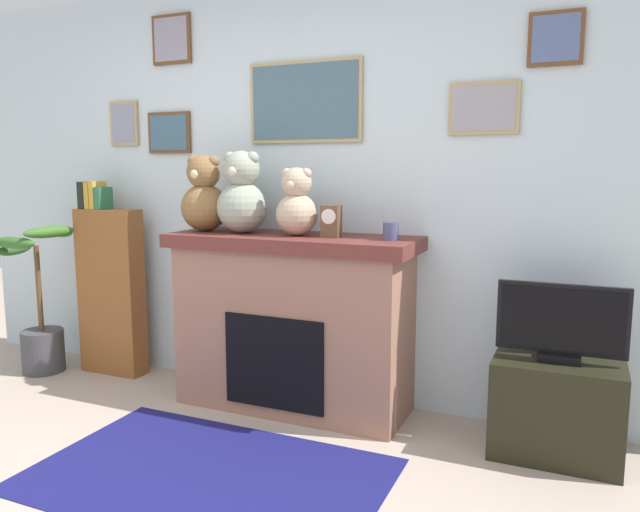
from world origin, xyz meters
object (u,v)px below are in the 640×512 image
(potted_plant, at_px, (40,316))
(teddy_bear_tan, at_px, (204,197))
(tv_stand, at_px, (556,408))
(mantel_clock, at_px, (331,221))
(teddy_bear_grey, at_px, (297,205))
(fireplace, at_px, (293,321))
(candle_jar, at_px, (391,231))
(bookshelf, at_px, (111,288))
(television, at_px, (561,324))
(teddy_bear_cream, at_px, (242,196))

(potted_plant, bearing_deg, teddy_bear_tan, 5.74)
(tv_stand, distance_m, mantel_clock, 1.53)
(potted_plant, height_order, teddy_bear_grey, teddy_bear_grey)
(fireplace, bearing_deg, tv_stand, -1.81)
(potted_plant, xyz_separation_m, teddy_bear_grey, (1.95, 0.13, 0.82))
(candle_jar, bearing_deg, bookshelf, 178.03)
(fireplace, relative_size, candle_jar, 14.98)
(teddy_bear_tan, bearing_deg, tv_stand, -0.79)
(television, relative_size, teddy_bear_grey, 1.55)
(fireplace, relative_size, mantel_clock, 8.19)
(bookshelf, xyz_separation_m, teddy_bear_tan, (0.85, -0.07, 0.65))
(mantel_clock, bearing_deg, teddy_bear_tan, 179.96)
(mantel_clock, bearing_deg, teddy_bear_grey, 179.82)
(fireplace, bearing_deg, television, -1.86)
(candle_jar, distance_m, teddy_bear_tan, 1.21)
(tv_stand, bearing_deg, teddy_bear_cream, 179.10)
(teddy_bear_cream, distance_m, teddy_bear_grey, 0.37)
(television, height_order, mantel_clock, mantel_clock)
(teddy_bear_cream, bearing_deg, bookshelf, 176.37)
(candle_jar, bearing_deg, potted_plant, -176.98)
(bookshelf, xyz_separation_m, mantel_clock, (1.70, -0.07, 0.53))
(mantel_clock, bearing_deg, potted_plant, -176.53)
(fireplace, relative_size, tv_stand, 2.42)
(bookshelf, distance_m, tv_stand, 2.97)
(tv_stand, height_order, teddy_bear_grey, teddy_bear_grey)
(candle_jar, xyz_separation_m, mantel_clock, (-0.35, -0.00, 0.04))
(television, xyz_separation_m, mantel_clock, (-1.24, 0.03, 0.46))
(tv_stand, relative_size, candle_jar, 6.20)
(tv_stand, relative_size, television, 1.01)
(bookshelf, distance_m, potted_plant, 0.54)
(potted_plant, relative_size, mantel_clock, 5.78)
(teddy_bear_cream, height_order, teddy_bear_grey, teddy_bear_cream)
(teddy_bear_cream, bearing_deg, candle_jar, 0.04)
(bookshelf, bearing_deg, fireplace, -2.09)
(television, xyz_separation_m, teddy_bear_grey, (-1.45, 0.03, 0.55))
(potted_plant, bearing_deg, fireplace, 4.50)
(television, bearing_deg, teddy_bear_cream, 179.05)
(mantel_clock, bearing_deg, television, -1.37)
(fireplace, distance_m, television, 1.50)
(teddy_bear_tan, distance_m, teddy_bear_grey, 0.64)
(teddy_bear_cream, bearing_deg, teddy_bear_tan, 179.99)
(television, bearing_deg, bookshelf, 178.03)
(fireplace, distance_m, teddy_bear_tan, 0.94)
(potted_plant, height_order, candle_jar, candle_jar)
(potted_plant, xyz_separation_m, teddy_bear_cream, (1.59, 0.13, 0.86))
(teddy_bear_tan, height_order, teddy_bear_cream, teddy_bear_cream)
(bookshelf, xyz_separation_m, candle_jar, (2.06, -0.07, 0.49))
(tv_stand, bearing_deg, candle_jar, 178.11)
(television, xyz_separation_m, teddy_bear_cream, (-1.82, 0.03, 0.59))
(fireplace, distance_m, teddy_bear_grey, 0.70)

